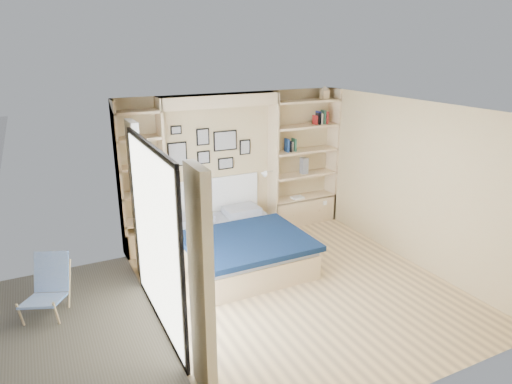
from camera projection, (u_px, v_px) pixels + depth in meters
name	position (u px, v px, depth m)	size (l,w,h in m)	color
ground	(298.00, 286.00, 6.45)	(4.50, 4.50, 0.00)	#E4BF81
room_shell	(230.00, 189.00, 7.25)	(4.50, 4.50, 4.50)	tan
bed	(237.00, 245.00, 7.12)	(1.80, 2.24, 1.07)	beige
photo_gallery	(209.00, 148.00, 7.65)	(1.48, 0.02, 0.82)	black
reading_lamps	(223.00, 179.00, 7.68)	(1.92, 0.12, 0.15)	silver
shelf_decor	(295.00, 136.00, 8.16)	(3.57, 0.23, 2.03)	navy
deck	(14.00, 362.00, 4.93)	(3.20, 4.00, 0.05)	#625948
deck_chair	(48.00, 287.00, 5.74)	(0.69, 0.85, 0.75)	tan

